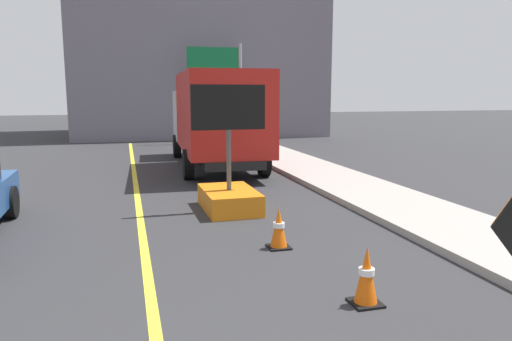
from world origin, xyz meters
TOP-DOWN VIEW (x-y plane):
  - sidewalk_curb at (5.57, 6.00)m, footprint 2.18×48.00m
  - lane_center_stripe at (0.00, 6.00)m, footprint 0.14×36.00m
  - arrow_board_trailer at (1.91, 8.93)m, footprint 1.60×1.81m
  - box_truck at (2.77, 15.02)m, footprint 2.83×7.98m
  - highway_guide_sign at (4.77, 23.05)m, footprint 2.79×0.18m
  - far_building_block at (4.19, 29.69)m, footprint 14.37×9.82m
  - traffic_cone_near_sign at (2.49, 3.87)m, footprint 0.36×0.36m
  - traffic_cone_mid_lane at (2.14, 6.17)m, footprint 0.36×0.36m

SIDE VIEW (x-z plane):
  - lane_center_stripe at x=0.00m, z-range 0.00..0.01m
  - sidewalk_curb at x=5.57m, z-range 0.00..0.14m
  - traffic_cone_mid_lane at x=2.14m, z-range -0.01..0.67m
  - traffic_cone_near_sign at x=2.49m, z-range -0.01..0.72m
  - arrow_board_trailer at x=1.91m, z-range -0.87..1.83m
  - box_truck at x=2.77m, z-range 0.16..3.33m
  - highway_guide_sign at x=4.77m, z-range 0.92..5.92m
  - far_building_block at x=4.19m, z-range 0.00..9.79m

